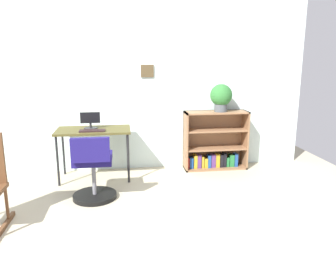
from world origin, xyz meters
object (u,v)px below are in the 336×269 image
(desk, at_px, (94,134))
(office_chair, at_px, (93,171))
(keyboard, at_px, (92,131))
(potted_plant_on_shelf, at_px, (221,96))
(monitor, at_px, (90,121))
(bookshelf_low, at_px, (214,144))

(desk, distance_m, office_chair, 0.80)
(keyboard, height_order, potted_plant_on_shelf, potted_plant_on_shelf)
(office_chair, bearing_deg, monitor, 95.57)
(desk, xyz_separation_m, keyboard, (-0.00, -0.14, 0.07))
(keyboard, xyz_separation_m, bookshelf_low, (1.77, 0.37, -0.33))
(desk, bearing_deg, office_chair, -87.13)
(desk, relative_size, office_chair, 1.24)
(monitor, distance_m, keyboard, 0.21)
(monitor, distance_m, office_chair, 0.92)
(desk, xyz_separation_m, bookshelf_low, (1.77, 0.23, -0.26))
(bookshelf_low, height_order, potted_plant_on_shelf, potted_plant_on_shelf)
(bookshelf_low, bearing_deg, potted_plant_on_shelf, -40.36)
(keyboard, bearing_deg, bookshelf_low, 11.70)
(bookshelf_low, bearing_deg, keyboard, -168.30)
(bookshelf_low, bearing_deg, desk, -172.66)
(desk, relative_size, potted_plant_on_shelf, 2.47)
(desk, bearing_deg, keyboard, -91.70)
(monitor, height_order, bookshelf_low, monitor)
(keyboard, height_order, office_chair, office_chair)
(office_chair, relative_size, potted_plant_on_shelf, 1.99)
(bookshelf_low, bearing_deg, office_chair, -150.55)
(office_chair, bearing_deg, potted_plant_on_shelf, 27.15)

